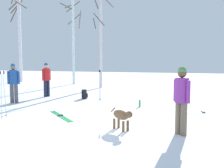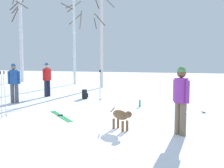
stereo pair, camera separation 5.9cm
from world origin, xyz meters
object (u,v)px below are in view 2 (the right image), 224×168
object	(u,v)px
ski_pair_lying_1	(61,116)
ski_poles_1	(3,93)
water_bottle_0	(140,104)
birch_tree_2	(101,39)
person_0	(14,80)
backpack_0	(85,94)
birch_tree_0	(20,32)
ski_pair_lying_0	(205,112)
ski_poles_0	(100,84)
dog	(121,116)
birch_tree_1	(74,36)
person_1	(47,77)
person_2	(181,96)

from	to	relation	value
ski_pair_lying_1	ski_poles_1	xyz separation A→B (m)	(-1.66, -0.74, 0.80)
ski_poles_1	water_bottle_0	size ratio (longest dim) A/B	5.46
birch_tree_2	person_0	bearing A→B (deg)	-102.89
water_bottle_0	birch_tree_2	distance (m)	8.01
backpack_0	birch_tree_0	xyz separation A→B (m)	(-8.79, 7.29, 3.95)
ski_pair_lying_0	ski_poles_0	xyz separation A→B (m)	(-4.43, 1.41, 0.75)
birch_tree_0	birch_tree_2	world-z (taller)	birch_tree_0
dog	birch_tree_0	distance (m)	17.46
ski_poles_1	ski_pair_lying_0	bearing A→B (deg)	23.41
person_0	ski_poles_0	size ratio (longest dim) A/B	1.21
ski_pair_lying_1	ski_poles_0	distance (m)	3.49
person_0	birch_tree_1	bearing A→B (deg)	97.80
ski_pair_lying_0	person_1	bearing A→B (deg)	165.12
water_bottle_0	birch_tree_2	bearing A→B (deg)	120.88
dog	birch_tree_2	xyz separation A→B (m)	(-3.95, 9.86, 2.83)
ski_pair_lying_1	birch_tree_2	xyz separation A→B (m)	(-1.58, 8.78, 3.21)
person_0	ski_poles_1	bearing A→B (deg)	-59.31
ski_poles_0	birch_tree_1	distance (m)	8.93
person_2	ski_pair_lying_0	distance (m)	3.29
ski_pair_lying_0	birch_tree_1	size ratio (longest dim) A/B	0.25
ski_poles_0	water_bottle_0	world-z (taller)	ski_poles_0
ski_pair_lying_1	person_0	bearing A→B (deg)	150.30
water_bottle_0	birch_tree_1	xyz separation A→B (m)	(-6.58, 8.09, 3.47)
backpack_0	water_bottle_0	world-z (taller)	backpack_0
dog	birch_tree_1	xyz separation A→B (m)	(-6.74, 11.60, 3.22)
person_0	person_2	bearing A→B (deg)	-22.11
backpack_0	birch_tree_2	world-z (taller)	birch_tree_2
backpack_0	water_bottle_0	size ratio (longest dim) A/B	1.58
person_2	ski_pair_lying_1	world-z (taller)	person_2
person_1	water_bottle_0	bearing A→B (deg)	-16.91
person_2	birch_tree_0	size ratio (longest dim) A/B	0.22
ski_poles_0	birch_tree_2	xyz separation A→B (m)	(-1.78, 5.38, 2.46)
ski_poles_0	birch_tree_1	size ratio (longest dim) A/B	0.21
person_2	ski_poles_1	size ratio (longest dim) A/B	1.13
dog	person_2	bearing A→B (deg)	0.46
ski_poles_0	birch_tree_1	bearing A→B (deg)	122.69
person_0	person_1	world-z (taller)	same
water_bottle_0	ski_pair_lying_1	bearing A→B (deg)	-132.23
birch_tree_2	birch_tree_0	bearing A→B (deg)	163.46
ski_poles_1	birch_tree_2	bearing A→B (deg)	89.50
birch_tree_1	ski_poles_0	bearing A→B (deg)	-57.31
backpack_0	water_bottle_0	xyz separation A→B (m)	(2.95, -1.41, -0.08)
birch_tree_1	dog	bearing A→B (deg)	-59.85
ski_poles_0	birch_tree_0	xyz separation A→B (m)	(-9.73, 7.74, 3.41)
person_1	backpack_0	bearing A→B (deg)	-3.43
ski_pair_lying_0	backpack_0	world-z (taller)	backpack_0
person_0	birch_tree_1	size ratio (longest dim) A/B	0.25
dog	water_bottle_0	xyz separation A→B (m)	(-0.16, 3.52, -0.25)
ski_poles_0	dog	bearing A→B (deg)	-64.17
person_1	ski_pair_lying_0	world-z (taller)	person_1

